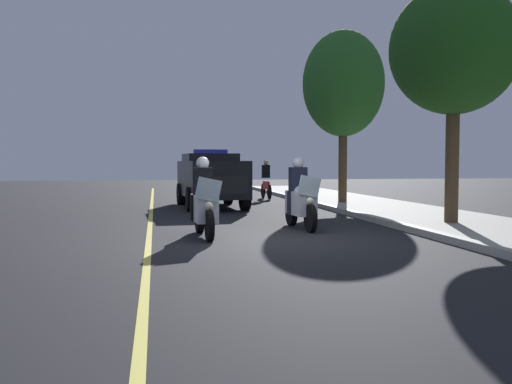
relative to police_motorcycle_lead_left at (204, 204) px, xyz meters
The scene contains 10 objects.
ground_plane 1.64m from the police_motorcycle_lead_left, 62.23° to the left, with size 80.00×80.00×0.00m, color black.
curb_strip 4.85m from the police_motorcycle_lead_left, 81.75° to the left, with size 48.00×0.24×0.15m, color #9E9B93.
sidewalk_strip 6.72m from the police_motorcycle_lead_left, 84.08° to the left, with size 48.00×3.60×0.10m, color #A8A399.
lane_stripe_center 1.52m from the police_motorcycle_lead_left, 59.35° to the right, with size 48.00×0.12×0.01m, color #E0D14C.
police_motorcycle_lead_left is the anchor object (origin of this frame).
police_motorcycle_lead_right 2.64m from the police_motorcycle_lead_left, 114.51° to the left, with size 2.14×0.60×1.72m.
police_suv 8.13m from the police_motorcycle_lead_left, behind, with size 5.00×2.30×2.05m.
cyclist_background 12.63m from the police_motorcycle_lead_left, 162.98° to the left, with size 1.76×0.33×1.69m.
tree_mid_block 7.33m from the police_motorcycle_lead_left, 98.99° to the left, with size 3.16×3.16×5.91m.
tree_far_back 10.93m from the police_motorcycle_lead_left, 144.79° to the left, with size 3.03×3.03×6.40m.
Camera 1 is at (11.54, -2.33, 1.60)m, focal length 40.23 mm.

